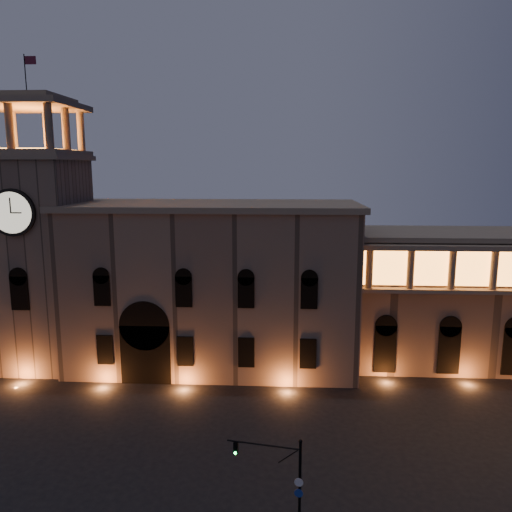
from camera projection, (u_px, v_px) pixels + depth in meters
name	position (u px, v px, depth m)	size (l,w,h in m)	color
ground	(200.00, 488.00, 33.61)	(160.00, 160.00, 0.00)	black
government_building	(212.00, 285.00, 53.73)	(30.80, 12.80, 17.60)	#7A614F
clock_tower	(39.00, 251.00, 53.11)	(9.80, 9.80, 32.40)	#7A614F
traffic_light	(287.00, 485.00, 28.71)	(4.48, 1.06, 6.23)	black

